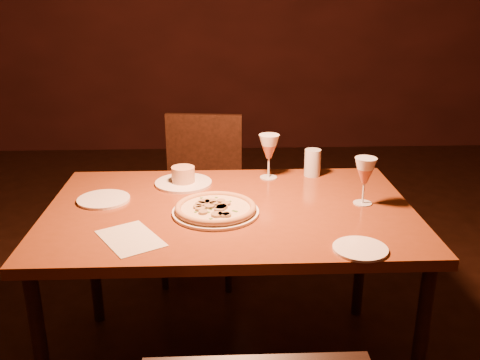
{
  "coord_description": "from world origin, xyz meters",
  "views": [
    {
      "loc": [
        0.12,
        -1.85,
        1.56
      ],
      "look_at": [
        0.2,
        0.12,
        0.86
      ],
      "focal_mm": 40.0,
      "sensor_mm": 36.0,
      "label": 1
    }
  ],
  "objects": [
    {
      "name": "dining_table",
      "position": [
        0.16,
        0.07,
        0.69
      ],
      "size": [
        1.42,
        0.91,
        0.76
      ],
      "rotation": [
        0.0,
        0.0,
        -0.0
      ],
      "color": "brown",
      "rests_on": "floor"
    },
    {
      "name": "pizza_plate",
      "position": [
        0.11,
        0.01,
        0.78
      ],
      "size": [
        0.33,
        0.33,
        0.04
      ],
      "color": "white",
      "rests_on": "dining_table"
    },
    {
      "name": "side_plate_left",
      "position": [
        -0.34,
        0.16,
        0.77
      ],
      "size": [
        0.21,
        0.21,
        0.01
      ],
      "primitive_type": "cylinder",
      "color": "white",
      "rests_on": "dining_table"
    },
    {
      "name": "side_plate_near",
      "position": [
        0.58,
        -0.31,
        0.77
      ],
      "size": [
        0.18,
        0.18,
        0.01
      ],
      "primitive_type": "cylinder",
      "color": "white",
      "rests_on": "dining_table"
    },
    {
      "name": "menu_card",
      "position": [
        -0.18,
        -0.19,
        0.76
      ],
      "size": [
        0.27,
        0.3,
        0.0
      ],
      "primitive_type": "cube",
      "rotation": [
        0.0,
        0.0,
        0.55
      ],
      "color": "beige",
      "rests_on": "dining_table"
    },
    {
      "name": "water_tumbler",
      "position": [
        0.55,
        0.44,
        0.82
      ],
      "size": [
        0.07,
        0.07,
        0.12
      ],
      "primitive_type": "cylinder",
      "color": "silver",
      "rests_on": "dining_table"
    },
    {
      "name": "wine_glass_far",
      "position": [
        0.35,
        0.41,
        0.86
      ],
      "size": [
        0.09,
        0.09,
        0.2
      ],
      "primitive_type": null,
      "color": "#B06449",
      "rests_on": "dining_table"
    },
    {
      "name": "ramekin_saucer",
      "position": [
        -0.03,
        0.34,
        0.79
      ],
      "size": [
        0.25,
        0.25,
        0.08
      ],
      "color": "white",
      "rests_on": "dining_table"
    },
    {
      "name": "wine_glass_right",
      "position": [
        0.69,
        0.09,
        0.86
      ],
      "size": [
        0.09,
        0.09,
        0.19
      ],
      "primitive_type": null,
      "color": "#B06449",
      "rests_on": "dining_table"
    },
    {
      "name": "chair_far",
      "position": [
        0.02,
        0.97,
        0.51
      ],
      "size": [
        0.49,
        0.49,
        0.9
      ],
      "rotation": [
        0.0,
        0.0,
        -0.13
      ],
      "color": "black",
      "rests_on": "floor"
    }
  ]
}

